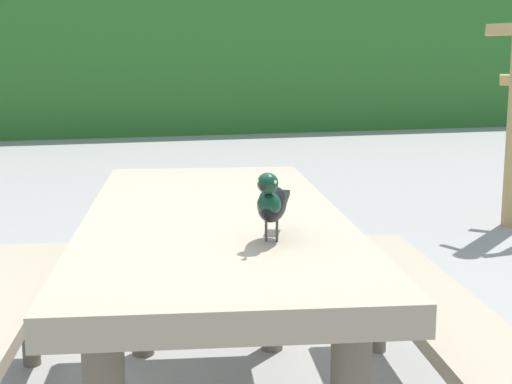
# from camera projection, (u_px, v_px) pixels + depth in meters

# --- Properties ---
(hedge_wall) EXTENTS (28.00, 2.40, 2.19)m
(hedge_wall) POSITION_uv_depth(u_px,v_px,m) (53.00, 64.00, 11.89)
(hedge_wall) COLOR #2D6B28
(hedge_wall) RESTS_ON ground
(picnic_table_foreground) EXTENTS (1.95, 1.98, 0.74)m
(picnic_table_foreground) POSITION_uv_depth(u_px,v_px,m) (215.00, 270.00, 2.26)
(picnic_table_foreground) COLOR gray
(picnic_table_foreground) RESTS_ON ground
(bird_grackle) EXTENTS (0.16, 0.26, 0.18)m
(bird_grackle) POSITION_uv_depth(u_px,v_px,m) (271.00, 202.00, 1.84)
(bird_grackle) COLOR black
(bird_grackle) RESTS_ON picnic_table_foreground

